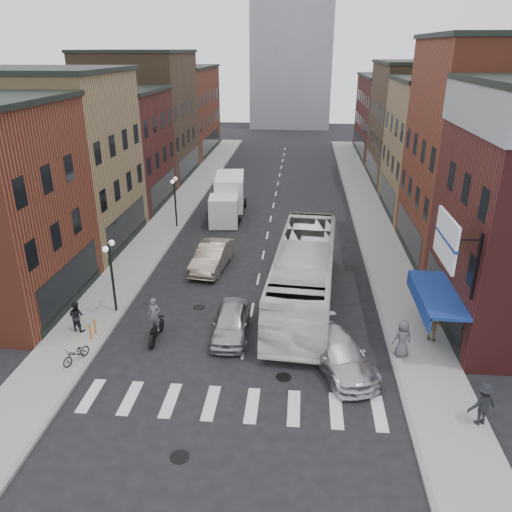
# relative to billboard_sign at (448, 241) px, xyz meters

# --- Properties ---
(ground) EXTENTS (160.00, 160.00, 0.00)m
(ground) POSITION_rel_billboard_sign_xyz_m (-8.59, -0.50, -6.13)
(ground) COLOR black
(ground) RESTS_ON ground
(sidewalk_left) EXTENTS (3.00, 74.00, 0.15)m
(sidewalk_left) POSITION_rel_billboard_sign_xyz_m (-17.09, 21.50, -6.06)
(sidewalk_left) COLOR gray
(sidewalk_left) RESTS_ON ground
(sidewalk_right) EXTENTS (3.00, 74.00, 0.15)m
(sidewalk_right) POSITION_rel_billboard_sign_xyz_m (-0.09, 21.50, -6.06)
(sidewalk_right) COLOR gray
(sidewalk_right) RESTS_ON ground
(curb_left) EXTENTS (0.20, 74.00, 0.16)m
(curb_left) POSITION_rel_billboard_sign_xyz_m (-15.59, 21.50, -6.13)
(curb_left) COLOR gray
(curb_left) RESTS_ON ground
(curb_right) EXTENTS (0.20, 74.00, 0.16)m
(curb_right) POSITION_rel_billboard_sign_xyz_m (-1.59, 21.50, -6.13)
(curb_right) COLOR gray
(curb_right) RESTS_ON ground
(crosswalk_stripes) EXTENTS (12.00, 2.20, 0.01)m
(crosswalk_stripes) POSITION_rel_billboard_sign_xyz_m (-8.59, -3.50, -6.13)
(crosswalk_stripes) COLOR silver
(crosswalk_stripes) RESTS_ON ground
(bldg_left_mid_a) EXTENTS (10.30, 10.20, 12.30)m
(bldg_left_mid_a) POSITION_rel_billboard_sign_xyz_m (-23.58, 13.50, 0.02)
(bldg_left_mid_a) COLOR #A4865A
(bldg_left_mid_a) RESTS_ON ground
(bldg_left_mid_b) EXTENTS (10.30, 10.20, 10.30)m
(bldg_left_mid_b) POSITION_rel_billboard_sign_xyz_m (-23.58, 23.50, -0.98)
(bldg_left_mid_b) COLOR #4F1C1C
(bldg_left_mid_b) RESTS_ON ground
(bldg_left_far_a) EXTENTS (10.30, 12.20, 13.30)m
(bldg_left_far_a) POSITION_rel_billboard_sign_xyz_m (-23.58, 34.50, 0.52)
(bldg_left_far_a) COLOR #4E3827
(bldg_left_far_a) RESTS_ON ground
(bldg_left_far_b) EXTENTS (10.30, 16.20, 11.30)m
(bldg_left_far_b) POSITION_rel_billboard_sign_xyz_m (-23.58, 48.50, -0.48)
(bldg_left_far_b) COLOR brown
(bldg_left_far_b) RESTS_ON ground
(bldg_right_mid_a) EXTENTS (10.30, 10.20, 14.30)m
(bldg_right_mid_a) POSITION_rel_billboard_sign_xyz_m (6.41, 13.50, 1.02)
(bldg_right_mid_a) COLOR brown
(bldg_right_mid_a) RESTS_ON ground
(bldg_right_mid_b) EXTENTS (10.30, 10.20, 11.30)m
(bldg_right_mid_b) POSITION_rel_billboard_sign_xyz_m (6.41, 23.50, -0.48)
(bldg_right_mid_b) COLOR #A4865A
(bldg_right_mid_b) RESTS_ON ground
(bldg_right_far_a) EXTENTS (10.30, 12.20, 12.30)m
(bldg_right_far_a) POSITION_rel_billboard_sign_xyz_m (6.41, 34.50, 0.02)
(bldg_right_far_a) COLOR #4E3827
(bldg_right_far_a) RESTS_ON ground
(bldg_right_far_b) EXTENTS (10.30, 16.20, 10.30)m
(bldg_right_far_b) POSITION_rel_billboard_sign_xyz_m (6.41, 48.50, -0.98)
(bldg_right_far_b) COLOR #4F1C1C
(bldg_right_far_b) RESTS_ON ground
(awning_blue) EXTENTS (1.80, 5.00, 0.78)m
(awning_blue) POSITION_rel_billboard_sign_xyz_m (0.34, 2.00, -3.50)
(awning_blue) COLOR navy
(awning_blue) RESTS_ON ground
(billboard_sign) EXTENTS (1.52, 3.00, 3.70)m
(billboard_sign) POSITION_rel_billboard_sign_xyz_m (0.00, 0.00, 0.00)
(billboard_sign) COLOR black
(billboard_sign) RESTS_ON ground
(streetlamp_near) EXTENTS (0.32, 1.22, 4.11)m
(streetlamp_near) POSITION_rel_billboard_sign_xyz_m (-15.99, 3.50, -3.22)
(streetlamp_near) COLOR black
(streetlamp_near) RESTS_ON ground
(streetlamp_far) EXTENTS (0.32, 1.22, 4.11)m
(streetlamp_far) POSITION_rel_billboard_sign_xyz_m (-15.99, 17.50, -3.22)
(streetlamp_far) COLOR black
(streetlamp_far) RESTS_ON ground
(bike_rack) EXTENTS (0.08, 0.68, 0.80)m
(bike_rack) POSITION_rel_billboard_sign_xyz_m (-16.19, 0.80, -5.58)
(bike_rack) COLOR #D8590C
(bike_rack) RESTS_ON sidewalk_left
(box_truck) EXTENTS (2.84, 7.92, 3.37)m
(box_truck) POSITION_rel_billboard_sign_xyz_m (-12.26, 20.87, -4.47)
(box_truck) COLOR white
(box_truck) RESTS_ON ground
(motorcycle_rider) EXTENTS (0.64, 2.26, 2.30)m
(motorcycle_rider) POSITION_rel_billboard_sign_xyz_m (-13.02, 1.00, -5.06)
(motorcycle_rider) COLOR black
(motorcycle_rider) RESTS_ON ground
(transit_bus) EXTENTS (4.05, 13.37, 3.67)m
(transit_bus) POSITION_rel_billboard_sign_xyz_m (-5.78, 5.63, -4.30)
(transit_bus) COLOR white
(transit_bus) RESTS_ON ground
(sedan_left_near) EXTENTS (1.85, 4.39, 1.48)m
(sedan_left_near) POSITION_rel_billboard_sign_xyz_m (-9.39, 1.77, -5.39)
(sedan_left_near) COLOR #ABABAF
(sedan_left_near) RESTS_ON ground
(sedan_left_far) EXTENTS (2.38, 5.28, 1.68)m
(sedan_left_far) POSITION_rel_billboard_sign_xyz_m (-11.75, 9.92, -5.29)
(sedan_left_far) COLOR #BCAC98
(sedan_left_far) RESTS_ON ground
(curb_car) EXTENTS (3.90, 5.62, 1.51)m
(curb_car) POSITION_rel_billboard_sign_xyz_m (-4.16, -0.50, -5.38)
(curb_car) COLOR silver
(curb_car) RESTS_ON ground
(parked_bicycle) EXTENTS (1.09, 1.61, 0.80)m
(parked_bicycle) POSITION_rel_billboard_sign_xyz_m (-16.09, -1.37, -5.58)
(parked_bicycle) COLOR black
(parked_bicycle) RESTS_ON sidewalk_left
(ped_left_solo) EXTENTS (0.88, 0.64, 1.63)m
(ped_left_solo) POSITION_rel_billboard_sign_xyz_m (-17.18, 1.29, -5.17)
(ped_left_solo) COLOR black
(ped_left_solo) RESTS_ON sidewalk_left
(ped_right_a) EXTENTS (1.32, 0.97, 1.83)m
(ped_right_a) POSITION_rel_billboard_sign_xyz_m (1.01, -3.87, -5.07)
(ped_right_a) COLOR black
(ped_right_a) RESTS_ON sidewalk_right
(ped_right_b) EXTENTS (1.05, 0.83, 1.61)m
(ped_right_b) POSITION_rel_billboard_sign_xyz_m (0.53, 1.94, -5.18)
(ped_right_b) COLOR olive
(ped_right_b) RESTS_ON sidewalk_right
(ped_right_c) EXTENTS (1.03, 0.82, 1.84)m
(ped_right_c) POSITION_rel_billboard_sign_xyz_m (-1.19, 0.50, -5.06)
(ped_right_c) COLOR #4F5156
(ped_right_c) RESTS_ON sidewalk_right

